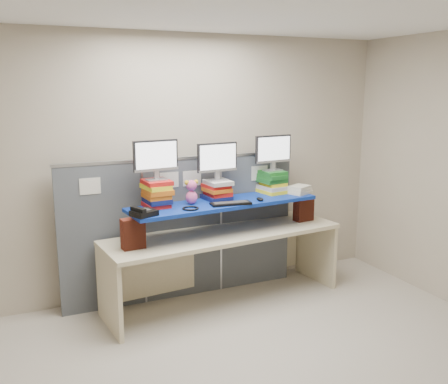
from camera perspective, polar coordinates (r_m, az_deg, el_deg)
name	(u,v)px	position (r m, az deg, el deg)	size (l,w,h in m)	color
room	(263,205)	(3.62, 4.49, -1.53)	(5.00, 4.00, 2.80)	#B9AC98
cubicle_partition	(183,227)	(5.36, -4.71, -4.03)	(2.60, 0.06, 1.53)	#464C53
desk	(224,246)	(5.23, 0.00, -6.21)	(2.58, 0.98, 0.77)	beige
brick_pier_left	(133,234)	(4.70, -10.36, -4.70)	(0.21, 0.12, 0.29)	maroon
brick_pier_right	(304,208)	(5.65, 9.09, -1.83)	(0.21, 0.12, 0.29)	maroon
blue_board	(224,203)	(5.11, 0.00, -1.30)	(2.00, 0.50, 0.04)	#0C1F98
book_stack_left	(157,193)	(4.89, -7.70, -0.13)	(0.27, 0.32, 0.27)	red
book_stack_center	(217,190)	(5.18, -0.79, 0.22)	(0.27, 0.32, 0.20)	#11194C
book_stack_right	(272,182)	(5.53, 5.52, 1.17)	(0.29, 0.34, 0.25)	yellow
monitor_left	(156,158)	(4.82, -7.80, 3.92)	(0.45, 0.14, 0.39)	#A1A0A5
monitor_center	(217,159)	(5.12, -0.77, 3.78)	(0.45, 0.14, 0.39)	#A1A0A5
monitor_right	(273,151)	(5.48, 5.64, 4.72)	(0.45, 0.14, 0.39)	#A1A0A5
keyboard	(231,203)	(4.97, 0.79, -1.32)	(0.42, 0.18, 0.03)	black
mouse	(260,199)	(5.15, 4.13, -0.81)	(0.06, 0.11, 0.03)	black
desk_phone	(143,212)	(4.59, -9.22, -2.33)	(0.26, 0.25, 0.09)	black
headset	(191,208)	(4.79, -3.84, -1.87)	(0.16, 0.16, 0.02)	black
plush_toy	(191,192)	(4.98, -3.74, 0.03)	(0.14, 0.11, 0.25)	#DD5493
binder_stack	(299,190)	(5.54, 8.62, 0.26)	(0.30, 0.27, 0.09)	beige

